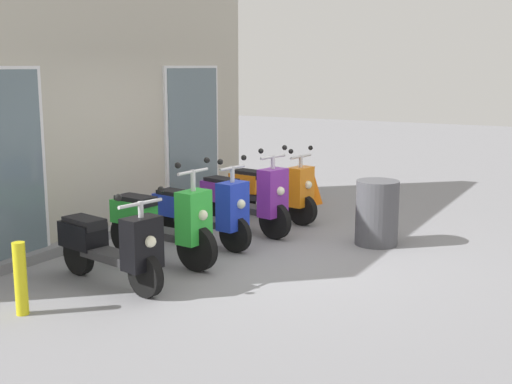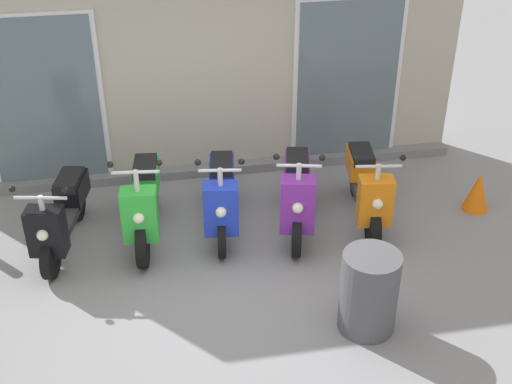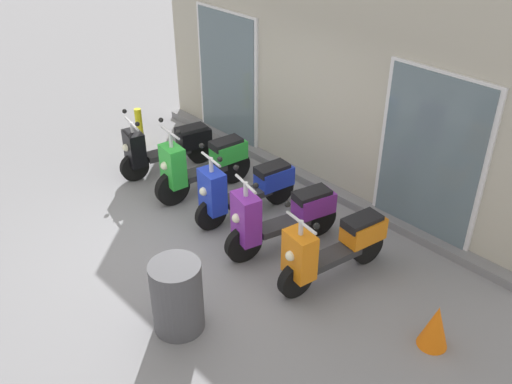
% 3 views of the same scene
% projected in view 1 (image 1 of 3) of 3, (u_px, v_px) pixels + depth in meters
% --- Properties ---
extents(ground_plane, '(40.00, 40.00, 0.00)m').
position_uv_depth(ground_plane, '(266.00, 256.00, 8.22)').
color(ground_plane, gray).
extents(storefront_facade, '(6.95, 0.50, 4.03)m').
position_uv_depth(storefront_facade, '(100.00, 93.00, 9.06)').
color(storefront_facade, '#B2AD9E').
rests_on(storefront_facade, ground_plane).
extents(scooter_black, '(0.70, 1.58, 1.10)m').
position_uv_depth(scooter_black, '(110.00, 245.00, 7.05)').
color(scooter_black, black).
rests_on(scooter_black, ground_plane).
extents(scooter_green, '(0.57, 1.62, 1.28)m').
position_uv_depth(scooter_green, '(163.00, 223.00, 7.83)').
color(scooter_green, black).
rests_on(scooter_green, ground_plane).
extents(scooter_blue, '(0.60, 1.61, 1.20)m').
position_uv_depth(scooter_blue, '(202.00, 210.00, 8.63)').
color(scooter_blue, black).
rests_on(scooter_blue, ground_plane).
extents(scooter_purple, '(0.71, 1.62, 1.25)m').
position_uv_depth(scooter_purple, '(246.00, 198.00, 9.29)').
color(scooter_purple, black).
rests_on(scooter_purple, ground_plane).
extents(scooter_orange, '(0.62, 1.57, 1.15)m').
position_uv_depth(scooter_orange, '(273.00, 190.00, 10.05)').
color(scooter_orange, black).
rests_on(scooter_orange, ground_plane).
extents(trash_bin, '(0.56, 0.56, 0.84)m').
position_uv_depth(trash_bin, '(377.00, 213.00, 8.68)').
color(trash_bin, '#4C4C51').
rests_on(trash_bin, ground_plane).
extents(traffic_cone, '(0.32, 0.32, 0.52)m').
position_uv_depth(traffic_cone, '(314.00, 188.00, 11.31)').
color(traffic_cone, orange).
rests_on(traffic_cone, ground_plane).
extents(curb_bollard, '(0.12, 0.12, 0.70)m').
position_uv_depth(curb_bollard, '(21.00, 279.00, 6.23)').
color(curb_bollard, yellow).
rests_on(curb_bollard, ground_plane).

